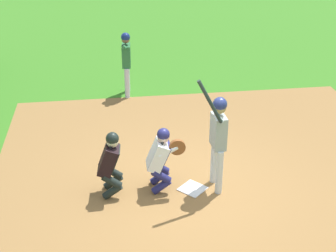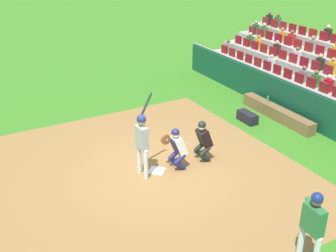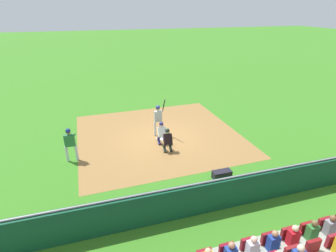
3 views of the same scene
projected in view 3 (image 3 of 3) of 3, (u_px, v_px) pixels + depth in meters
name	position (u px, v px, depth m)	size (l,w,h in m)	color
ground_plane	(161.00, 138.00, 15.09)	(160.00, 160.00, 0.00)	#37771F
infield_dirt_patch	(159.00, 135.00, 15.53)	(9.19, 8.76, 0.01)	olive
home_plate_marker	(161.00, 138.00, 15.09)	(0.44, 0.44, 0.02)	white
batter_at_plate	(158.00, 117.00, 14.98)	(0.58, 0.61, 2.33)	silver
catcher_crouching	(162.00, 132.00, 14.25)	(0.46, 0.71, 1.29)	navy
home_plate_umpire	(168.00, 139.00, 13.46)	(0.48, 0.48, 1.30)	black
dugout_wall	(205.00, 197.00, 9.45)	(16.14, 0.24, 1.34)	#11472F
dugout_bench	(229.00, 191.00, 10.45)	(3.49, 0.40, 0.44)	brown
water_bottle_on_bench	(245.00, 182.00, 10.43)	(0.07, 0.07, 0.23)	green
equipment_duffel_bag	(222.00, 174.00, 11.54)	(0.84, 0.36, 0.36)	black
on_deck_batter	(70.00, 141.00, 12.48)	(0.62, 0.25, 1.74)	silver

